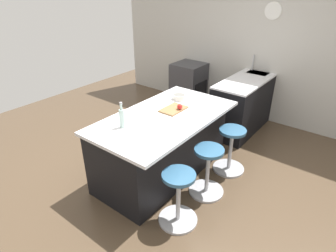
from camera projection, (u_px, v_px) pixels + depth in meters
ground_plane at (165, 176)px, 3.97m from camera, size 7.78×7.78×0.00m
interior_partition_left at (255, 44)px, 5.17m from camera, size 0.15×5.99×2.72m
sink_cabinet at (251, 99)px, 5.24m from camera, size 2.04×0.60×1.20m
oven_range at (189, 85)px, 5.99m from camera, size 0.60×0.61×0.89m
kitchen_island at (162, 144)px, 3.85m from camera, size 1.95×1.08×0.89m
stool_by_window at (230, 151)px, 3.96m from camera, size 0.44×0.44×0.65m
stool_middle at (207, 172)px, 3.53m from camera, size 0.44×0.44×0.65m
stool_near_camera at (178, 200)px, 3.10m from camera, size 0.44×0.44×0.65m
cutting_board at (174, 109)px, 3.77m from camera, size 0.36×0.24×0.02m
apple_red at (180, 107)px, 3.73m from camera, size 0.07×0.07×0.07m
water_bottle at (122, 118)px, 3.29m from camera, size 0.06×0.06×0.31m
fruit_bowl at (179, 97)px, 4.09m from camera, size 0.19×0.19×0.07m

